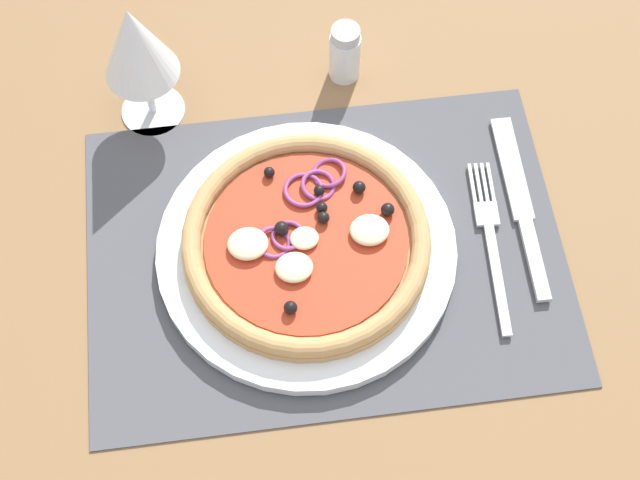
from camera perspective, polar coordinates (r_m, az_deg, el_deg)
ground_plane at (r=86.88cm, az=0.35°, el=-1.16°), size 190.00×140.00×2.40cm
placemat at (r=85.63cm, az=0.36°, el=-0.74°), size 44.15×32.14×0.40cm
plate at (r=84.73cm, az=-0.84°, el=-0.66°), size 27.63×27.63×1.32cm
pizza at (r=83.19cm, az=-0.85°, el=-0.08°), size 22.67×22.67×2.64cm
fork at (r=87.38cm, az=10.50°, el=0.24°), size 2.66×18.06×0.44cm
knife at (r=89.64cm, az=12.32°, el=2.23°), size 2.22×20.03×0.62cm
wine_glass at (r=87.87cm, az=-11.34°, el=11.68°), size 7.20×7.20×14.90cm
pepper_shaker at (r=94.56cm, az=1.55°, el=11.51°), size 3.20×3.20×6.70cm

